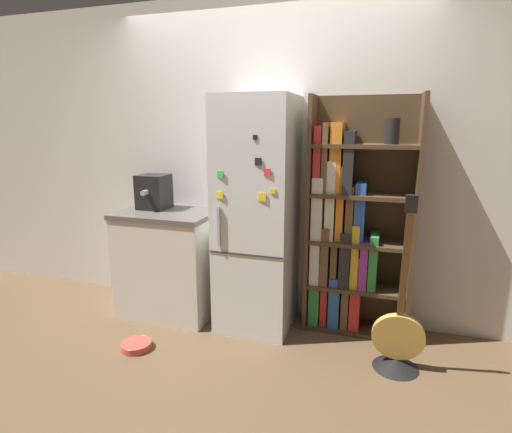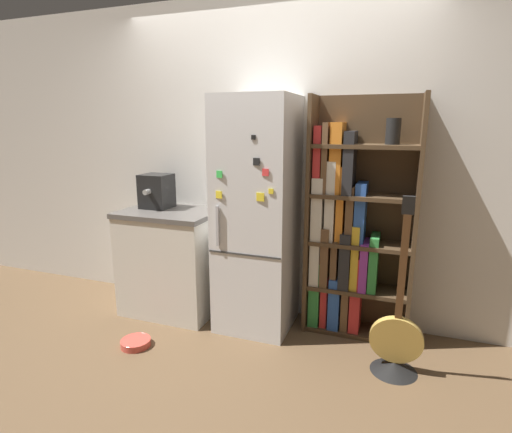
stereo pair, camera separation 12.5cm
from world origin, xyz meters
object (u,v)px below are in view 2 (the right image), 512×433
object	(u,v)px
refrigerator	(257,216)
espresso_machine	(157,191)
guitar	(395,348)
pet_bowl	(136,342)
bookshelf	(348,231)

from	to	relation	value
refrigerator	espresso_machine	distance (m)	0.95
espresso_machine	guitar	xyz separation A→B (m)	(2.02, -0.37, -0.87)
guitar	pet_bowl	size ratio (longest dim) A/B	5.49
espresso_machine	guitar	distance (m)	2.23
bookshelf	guitar	bearing A→B (deg)	-50.23
guitar	pet_bowl	distance (m)	1.84
refrigerator	pet_bowl	xyz separation A→B (m)	(-0.73, -0.64, -0.88)
guitar	pet_bowl	world-z (taller)	guitar
guitar	pet_bowl	xyz separation A→B (m)	(-1.81, -0.32, -0.14)
guitar	pet_bowl	bearing A→B (deg)	-170.03
espresso_machine	pet_bowl	world-z (taller)	espresso_machine
espresso_machine	refrigerator	bearing A→B (deg)	-3.00
bookshelf	espresso_machine	xyz separation A→B (m)	(-1.62, -0.11, 0.24)
guitar	bookshelf	bearing A→B (deg)	129.77
espresso_machine	guitar	size ratio (longest dim) A/B	0.24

